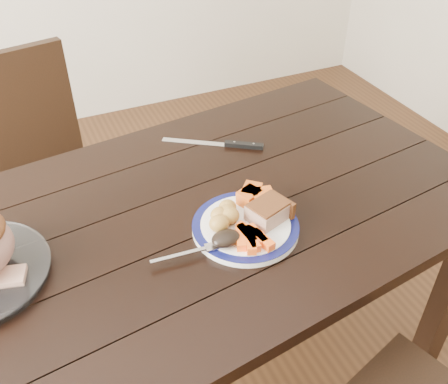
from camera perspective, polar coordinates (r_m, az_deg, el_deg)
name	(u,v)px	position (r m, az deg, el deg)	size (l,w,h in m)	color
ground	(201,373)	(1.88, -2.63, -19.92)	(4.00, 4.00, 0.00)	#472B16
dining_table	(194,237)	(1.37, -3.41, -5.11)	(1.71, 1.11, 0.75)	black
chair_far	(39,166)	(1.99, -20.37, 2.84)	(0.50, 0.51, 0.93)	black
dinner_plate	(245,227)	(1.25, 2.46, -4.04)	(0.27, 0.27, 0.02)	white
plate_rim	(245,225)	(1.24, 2.47, -3.75)	(0.27, 0.27, 0.02)	#0E1147
pork_slice	(268,212)	(1.24, 5.05, -2.26)	(0.10, 0.08, 0.04)	tan
roasted_potatoes	(225,215)	(1.23, 0.07, -2.67)	(0.09, 0.09, 0.04)	gold
carrot_batons	(251,238)	(1.19, 3.11, -5.22)	(0.09, 0.11, 0.02)	#FF5D15
pumpkin_wedges	(254,196)	(1.29, 3.48, -0.43)	(0.10, 0.09, 0.04)	orange
dark_mushroom	(226,238)	(1.17, 0.22, -5.33)	(0.07, 0.05, 0.03)	black
fork	(193,252)	(1.17, -3.52, -6.84)	(0.18, 0.03, 0.00)	silver
cut_slice	(9,277)	(1.20, -23.36, -8.91)	(0.07, 0.06, 0.02)	tan
carving_knife	(231,144)	(1.56, 0.84, 5.47)	(0.28, 0.20, 0.01)	silver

